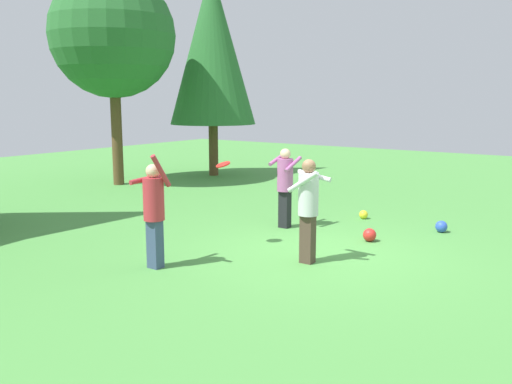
% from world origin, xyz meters
% --- Properties ---
extents(ground_plane, '(40.00, 40.00, 0.00)m').
position_xyz_m(ground_plane, '(0.00, 0.00, 0.00)').
color(ground_plane, '#4C9342').
extents(person_thrower, '(0.60, 0.52, 1.89)m').
position_xyz_m(person_thrower, '(-2.25, 1.78, 1.03)').
color(person_thrower, '#38476B').
rests_on(person_thrower, ground_plane).
extents(person_catcher, '(0.60, 0.50, 1.70)m').
position_xyz_m(person_catcher, '(1.37, 1.56, 1.01)').
color(person_catcher, black).
rests_on(person_catcher, ground_plane).
extents(person_bystander, '(0.50, 0.62, 1.76)m').
position_xyz_m(person_bystander, '(-0.57, -0.12, 1.05)').
color(person_bystander, '#4C382D').
rests_on(person_bystander, ground_plane).
extents(frisbee, '(0.36, 0.36, 0.11)m').
position_xyz_m(frisbee, '(-0.63, 1.64, 1.56)').
color(frisbee, red).
extents(ball_yellow, '(0.20, 0.20, 0.20)m').
position_xyz_m(ball_yellow, '(3.13, 0.53, 0.10)').
color(ball_yellow, yellow).
rests_on(ball_yellow, ground_plane).
extents(ball_blue, '(0.24, 0.24, 0.24)m').
position_xyz_m(ball_blue, '(2.88, -1.33, 0.12)').
color(ball_blue, blue).
rests_on(ball_blue, ground_plane).
extents(ball_red, '(0.26, 0.26, 0.26)m').
position_xyz_m(ball_red, '(1.34, -0.41, 0.13)').
color(ball_red, red).
rests_on(ball_red, ground_plane).
extents(tree_right, '(3.86, 3.86, 6.60)m').
position_xyz_m(tree_right, '(3.30, 9.12, 4.65)').
color(tree_right, brown).
rests_on(tree_right, ground_plane).
extents(tree_far_right, '(3.01, 3.01, 7.19)m').
position_xyz_m(tree_far_right, '(6.73, 7.99, 4.49)').
color(tree_far_right, brown).
rests_on(tree_far_right, ground_plane).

